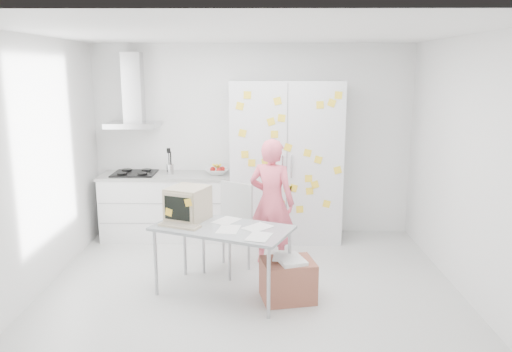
{
  "coord_description": "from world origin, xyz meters",
  "views": [
    {
      "loc": [
        0.11,
        -5.07,
        2.35
      ],
      "look_at": [
        0.05,
        0.64,
        1.12
      ],
      "focal_mm": 35.0,
      "sensor_mm": 36.0,
      "label": 1
    }
  ],
  "objects_px": {
    "person": "(272,202)",
    "cardboard_box": "(288,279)",
    "chair": "(230,222)",
    "desk": "(200,214)"
  },
  "relations": [
    {
      "from": "desk",
      "to": "cardboard_box",
      "type": "bearing_deg",
      "value": 7.83
    },
    {
      "from": "person",
      "to": "cardboard_box",
      "type": "relative_size",
      "value": 2.59
    },
    {
      "from": "person",
      "to": "cardboard_box",
      "type": "distance_m",
      "value": 1.15
    },
    {
      "from": "person",
      "to": "desk",
      "type": "height_order",
      "value": "person"
    },
    {
      "from": "desk",
      "to": "cardboard_box",
      "type": "height_order",
      "value": "desk"
    },
    {
      "from": "chair",
      "to": "desk",
      "type": "bearing_deg",
      "value": -84.71
    },
    {
      "from": "person",
      "to": "cardboard_box",
      "type": "height_order",
      "value": "person"
    },
    {
      "from": "person",
      "to": "desk",
      "type": "xyz_separation_m",
      "value": [
        -0.78,
        -0.75,
        0.07
      ]
    },
    {
      "from": "cardboard_box",
      "to": "chair",
      "type": "bearing_deg",
      "value": 128.79
    },
    {
      "from": "desk",
      "to": "chair",
      "type": "xyz_separation_m",
      "value": [
        0.29,
        0.55,
        -0.26
      ]
    }
  ]
}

